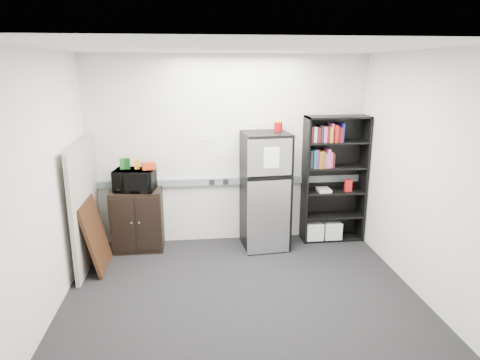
{
  "coord_description": "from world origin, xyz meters",
  "views": [
    {
      "loc": [
        -0.51,
        -4.28,
        2.53
      ],
      "look_at": [
        0.07,
        0.9,
        1.14
      ],
      "focal_mm": 32.0,
      "sensor_mm": 36.0,
      "label": 1
    }
  ],
  "objects_px": {
    "microwave": "(135,180)",
    "bookshelf": "(333,176)",
    "refrigerator": "(265,191)",
    "cubicle_partition": "(85,205)",
    "cabinet": "(138,220)"
  },
  "relations": [
    {
      "from": "cabinet",
      "to": "bookshelf",
      "type": "bearing_deg",
      "value": 1.33
    },
    {
      "from": "cabinet",
      "to": "refrigerator",
      "type": "bearing_deg",
      "value": -2.55
    },
    {
      "from": "refrigerator",
      "to": "cubicle_partition",
      "type": "bearing_deg",
      "value": -176.81
    },
    {
      "from": "bookshelf",
      "to": "microwave",
      "type": "height_order",
      "value": "bookshelf"
    },
    {
      "from": "cubicle_partition",
      "to": "refrigerator",
      "type": "distance_m",
      "value": 2.41
    },
    {
      "from": "bookshelf",
      "to": "microwave",
      "type": "distance_m",
      "value": 2.82
    },
    {
      "from": "microwave",
      "to": "bookshelf",
      "type": "bearing_deg",
      "value": 9.65
    },
    {
      "from": "cubicle_partition",
      "to": "cabinet",
      "type": "xyz_separation_m",
      "value": [
        0.59,
        0.42,
        -0.38
      ]
    },
    {
      "from": "cubicle_partition",
      "to": "microwave",
      "type": "relative_size",
      "value": 3.02
    },
    {
      "from": "cabinet",
      "to": "microwave",
      "type": "bearing_deg",
      "value": -90.0
    },
    {
      "from": "bookshelf",
      "to": "refrigerator",
      "type": "bearing_deg",
      "value": -171.87
    },
    {
      "from": "refrigerator",
      "to": "bookshelf",
      "type": "bearing_deg",
      "value": 3.2
    },
    {
      "from": "cubicle_partition",
      "to": "refrigerator",
      "type": "height_order",
      "value": "refrigerator"
    },
    {
      "from": "bookshelf",
      "to": "cubicle_partition",
      "type": "height_order",
      "value": "bookshelf"
    },
    {
      "from": "bookshelf",
      "to": "microwave",
      "type": "xyz_separation_m",
      "value": [
        -2.82,
        -0.08,
        0.05
      ]
    }
  ]
}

